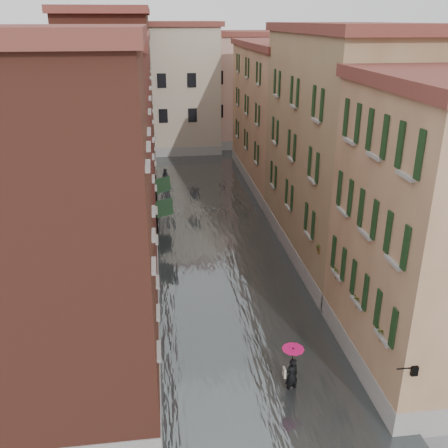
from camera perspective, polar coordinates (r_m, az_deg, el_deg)
ground at (r=23.17m, az=2.90°, el=-13.81°), size 120.00×120.00×0.00m
floodwater at (r=34.37m, az=-0.95°, el=-0.90°), size 10.00×60.00×0.20m
building_left_near at (r=18.20m, az=-17.73°, el=-1.96°), size 6.00×8.00×13.00m
building_left_mid at (r=28.56m, az=-14.25°, el=6.62°), size 6.00×14.00×12.50m
building_left_far at (r=43.03m, az=-12.33°, el=12.95°), size 6.00×16.00×14.00m
building_right_near at (r=21.04m, az=23.36°, el=-1.68°), size 6.00×8.00×11.50m
building_right_mid at (r=30.21m, az=13.33°, el=8.04°), size 6.00×14.00×13.00m
building_right_far at (r=44.39m, az=6.51°, el=11.94°), size 6.00×16.00×11.50m
building_end_cream at (r=56.83m, az=-7.14°, el=14.94°), size 12.00×9.00×13.00m
building_end_pink at (r=59.65m, az=1.82°, el=14.96°), size 10.00×9.00×12.00m
awning_near at (r=32.09m, az=-6.90°, el=1.76°), size 1.09×2.98×2.80m
awning_far at (r=36.59m, az=-7.05°, el=4.37°), size 1.09×3.30×2.80m
wall_lantern at (r=18.15m, az=20.82°, el=-15.32°), size 0.71×0.22×0.35m
window_planters at (r=21.86m, az=14.12°, el=-6.06°), size 0.59×8.14×0.84m
pedestrian_main at (r=20.22m, az=7.76°, el=-15.91°), size 0.86×0.86×2.06m
pedestrian_far at (r=44.23m, az=-6.68°, el=5.28°), size 0.88×0.75×1.59m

